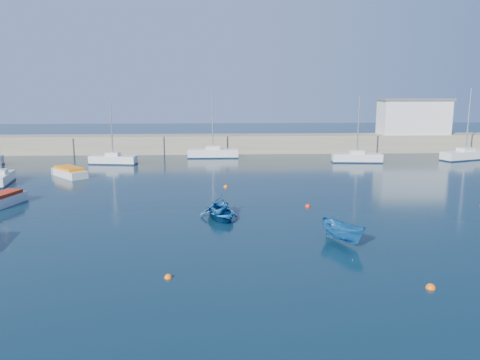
{
  "coord_description": "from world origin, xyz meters",
  "views": [
    {
      "loc": [
        0.56,
        -22.93,
        8.99
      ],
      "look_at": [
        2.49,
        15.74,
        1.6
      ],
      "focal_mm": 35.0,
      "sensor_mm": 36.0,
      "label": 1
    }
  ],
  "objects_px": {
    "sailboat_5": "(113,159)",
    "sailboat_7": "(357,157)",
    "sailboat_6": "(213,153)",
    "sailboat_8": "(465,155)",
    "motorboat_2": "(69,172)",
    "motorboat_1": "(3,199)",
    "dinghy_left": "(220,206)",
    "harbor_office": "(414,117)",
    "sailboat_3": "(2,178)",
    "dinghy_center": "(221,214)",
    "dinghy_right": "(343,232)"
  },
  "relations": [
    {
      "from": "dinghy_right",
      "to": "sailboat_3",
      "type": "bearing_deg",
      "value": 117.98
    },
    {
      "from": "motorboat_1",
      "to": "dinghy_left",
      "type": "relative_size",
      "value": 1.44
    },
    {
      "from": "sailboat_3",
      "to": "sailboat_5",
      "type": "distance_m",
      "value": 14.78
    },
    {
      "from": "sailboat_5",
      "to": "motorboat_1",
      "type": "height_order",
      "value": "sailboat_5"
    },
    {
      "from": "sailboat_3",
      "to": "motorboat_2",
      "type": "height_order",
      "value": "sailboat_3"
    },
    {
      "from": "sailboat_6",
      "to": "motorboat_1",
      "type": "distance_m",
      "value": 31.14
    },
    {
      "from": "harbor_office",
      "to": "sailboat_7",
      "type": "xyz_separation_m",
      "value": [
        -11.55,
        -10.53,
        -4.48
      ]
    },
    {
      "from": "sailboat_5",
      "to": "dinghy_left",
      "type": "height_order",
      "value": "sailboat_5"
    },
    {
      "from": "sailboat_3",
      "to": "sailboat_8",
      "type": "bearing_deg",
      "value": 4.09
    },
    {
      "from": "sailboat_3",
      "to": "dinghy_center",
      "type": "relative_size",
      "value": 1.89
    },
    {
      "from": "sailboat_5",
      "to": "sailboat_7",
      "type": "bearing_deg",
      "value": -80.74
    },
    {
      "from": "sailboat_5",
      "to": "sailboat_6",
      "type": "height_order",
      "value": "sailboat_6"
    },
    {
      "from": "sailboat_8",
      "to": "dinghy_left",
      "type": "distance_m",
      "value": 42.49
    },
    {
      "from": "sailboat_3",
      "to": "sailboat_8",
      "type": "relative_size",
      "value": 0.72
    },
    {
      "from": "dinghy_left",
      "to": "dinghy_right",
      "type": "height_order",
      "value": "dinghy_left"
    },
    {
      "from": "sailboat_3",
      "to": "sailboat_6",
      "type": "xyz_separation_m",
      "value": [
        20.58,
        17.42,
        0.09
      ]
    },
    {
      "from": "sailboat_5",
      "to": "dinghy_center",
      "type": "distance_m",
      "value": 29.33
    },
    {
      "from": "harbor_office",
      "to": "sailboat_8",
      "type": "height_order",
      "value": "sailboat_8"
    },
    {
      "from": "sailboat_5",
      "to": "sailboat_7",
      "type": "height_order",
      "value": "sailboat_7"
    },
    {
      "from": "sailboat_3",
      "to": "sailboat_8",
      "type": "height_order",
      "value": "sailboat_8"
    },
    {
      "from": "harbor_office",
      "to": "dinghy_left",
      "type": "relative_size",
      "value": 3.2
    },
    {
      "from": "sailboat_3",
      "to": "sailboat_7",
      "type": "bearing_deg",
      "value": 7.24
    },
    {
      "from": "motorboat_2",
      "to": "sailboat_5",
      "type": "bearing_deg",
      "value": 30.57
    },
    {
      "from": "sailboat_6",
      "to": "sailboat_7",
      "type": "height_order",
      "value": "sailboat_6"
    },
    {
      "from": "motorboat_1",
      "to": "sailboat_7",
      "type": "bearing_deg",
      "value": 44.89
    },
    {
      "from": "dinghy_left",
      "to": "dinghy_right",
      "type": "bearing_deg",
      "value": -30.89
    },
    {
      "from": "sailboat_3",
      "to": "dinghy_left",
      "type": "relative_size",
      "value": 2.16
    },
    {
      "from": "motorboat_2",
      "to": "sailboat_7",
      "type": "bearing_deg",
      "value": -27.18
    },
    {
      "from": "motorboat_2",
      "to": "dinghy_center",
      "type": "height_order",
      "value": "motorboat_2"
    },
    {
      "from": "harbor_office",
      "to": "sailboat_6",
      "type": "height_order",
      "value": "sailboat_6"
    },
    {
      "from": "harbor_office",
      "to": "motorboat_1",
      "type": "bearing_deg",
      "value": -145.68
    },
    {
      "from": "dinghy_left",
      "to": "dinghy_right",
      "type": "distance_m",
      "value": 9.69
    },
    {
      "from": "motorboat_2",
      "to": "dinghy_right",
      "type": "bearing_deg",
      "value": -86.38
    },
    {
      "from": "motorboat_2",
      "to": "dinghy_right",
      "type": "distance_m",
      "value": 32.91
    },
    {
      "from": "sailboat_6",
      "to": "dinghy_right",
      "type": "xyz_separation_m",
      "value": [
        8.05,
        -36.91,
        0.01
      ]
    },
    {
      "from": "harbor_office",
      "to": "sailboat_7",
      "type": "relative_size",
      "value": 1.21
    },
    {
      "from": "sailboat_6",
      "to": "motorboat_1",
      "type": "bearing_deg",
      "value": 147.96
    },
    {
      "from": "sailboat_5",
      "to": "sailboat_8",
      "type": "distance_m",
      "value": 45.94
    },
    {
      "from": "harbor_office",
      "to": "sailboat_6",
      "type": "bearing_deg",
      "value": -169.81
    },
    {
      "from": "dinghy_center",
      "to": "dinghy_right",
      "type": "relative_size",
      "value": 1.04
    },
    {
      "from": "sailboat_8",
      "to": "motorboat_1",
      "type": "height_order",
      "value": "sailboat_8"
    },
    {
      "from": "harbor_office",
      "to": "sailboat_7",
      "type": "height_order",
      "value": "sailboat_7"
    },
    {
      "from": "dinghy_center",
      "to": "dinghy_right",
      "type": "bearing_deg",
      "value": -55.07
    },
    {
      "from": "sailboat_3",
      "to": "harbor_office",
      "type": "bearing_deg",
      "value": 14.05
    },
    {
      "from": "sailboat_6",
      "to": "sailboat_8",
      "type": "xyz_separation_m",
      "value": [
        33.49,
        -3.61,
        -0.02
      ]
    },
    {
      "from": "harbor_office",
      "to": "sailboat_6",
      "type": "distance_m",
      "value": 30.77
    },
    {
      "from": "sailboat_5",
      "to": "motorboat_1",
      "type": "relative_size",
      "value": 1.72
    },
    {
      "from": "sailboat_5",
      "to": "motorboat_1",
      "type": "xyz_separation_m",
      "value": [
        -4.14,
        -21.29,
        -0.09
      ]
    },
    {
      "from": "sailboat_3",
      "to": "motorboat_2",
      "type": "distance_m",
      "value": 6.56
    },
    {
      "from": "sailboat_7",
      "to": "motorboat_2",
      "type": "xyz_separation_m",
      "value": [
        -33.62,
        -8.5,
        -0.13
      ]
    }
  ]
}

